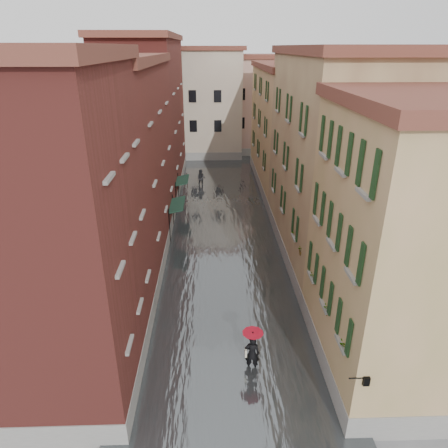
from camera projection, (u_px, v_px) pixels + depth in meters
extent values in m
plane|color=slate|center=(230.00, 336.00, 20.19)|extent=(120.00, 120.00, 0.00)
cube|color=#454A4D|center=(223.00, 228.00, 32.02)|extent=(10.00, 60.00, 0.20)
cube|color=maroon|center=(54.00, 241.00, 15.51)|extent=(6.00, 8.00, 13.00)
cube|color=#5C201D|center=(116.00, 168.00, 25.65)|extent=(6.00, 14.00, 12.50)
cube|color=maroon|center=(148.00, 118.00, 39.04)|extent=(6.00, 16.00, 14.00)
cube|color=#9D8A51|center=(405.00, 253.00, 16.23)|extent=(6.00, 8.00, 11.50)
cube|color=tan|center=(332.00, 163.00, 25.96)|extent=(6.00, 14.00, 13.00)
cube|color=#9D8A51|center=(289.00, 130.00, 39.96)|extent=(6.00, 16.00, 11.50)
cube|color=beige|center=(194.00, 104.00, 52.14)|extent=(12.00, 9.00, 13.00)
cube|color=tan|center=(261.00, 106.00, 54.43)|extent=(10.00, 9.00, 12.00)
cube|color=#153124|center=(177.00, 204.00, 30.02)|extent=(1.09, 3.05, 0.31)
cylinder|color=black|center=(170.00, 227.00, 29.08)|extent=(0.06, 0.06, 2.80)
cylinder|color=black|center=(173.00, 211.00, 31.87)|extent=(0.06, 0.06, 2.80)
cube|color=#153124|center=(182.00, 180.00, 35.47)|extent=(1.09, 2.73, 0.31)
cylinder|color=black|center=(176.00, 198.00, 34.68)|extent=(0.06, 0.06, 2.80)
cylinder|color=black|center=(178.00, 187.00, 37.17)|extent=(0.06, 0.06, 2.80)
cylinder|color=black|center=(358.00, 378.00, 13.57)|extent=(0.60, 0.05, 0.05)
cube|color=black|center=(366.00, 380.00, 13.62)|extent=(0.22, 0.22, 0.35)
cube|color=beige|center=(366.00, 380.00, 13.62)|extent=(0.14, 0.14, 0.24)
cube|color=brown|center=(346.00, 347.00, 14.89)|extent=(0.22, 0.85, 0.18)
imported|color=#265926|center=(348.00, 338.00, 14.72)|extent=(0.59, 0.51, 0.66)
cube|color=brown|center=(330.00, 310.00, 16.98)|extent=(0.22, 0.85, 0.18)
imported|color=#265926|center=(331.00, 302.00, 16.81)|extent=(0.59, 0.51, 0.66)
cube|color=brown|center=(315.00, 278.00, 19.34)|extent=(0.22, 0.85, 0.18)
imported|color=#265926|center=(316.00, 271.00, 19.17)|extent=(0.59, 0.51, 0.66)
cube|color=brown|center=(303.00, 251.00, 21.87)|extent=(0.22, 0.85, 0.18)
imported|color=#265926|center=(303.00, 244.00, 21.70)|extent=(0.59, 0.51, 0.66)
cube|color=brown|center=(296.00, 235.00, 23.74)|extent=(0.22, 0.85, 0.18)
imported|color=#265926|center=(296.00, 229.00, 23.56)|extent=(0.59, 0.51, 0.66)
imported|color=black|center=(252.00, 353.00, 17.77)|extent=(0.72, 0.52, 1.82)
cube|color=beige|center=(246.00, 352.00, 17.79)|extent=(0.08, 0.30, 0.38)
cylinder|color=black|center=(252.00, 346.00, 17.59)|extent=(0.02, 0.02, 1.00)
cone|color=#A70B1D|center=(253.00, 335.00, 17.36)|extent=(0.94, 0.94, 0.28)
imported|color=black|center=(201.00, 178.00, 41.29)|extent=(0.97, 0.79, 1.85)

